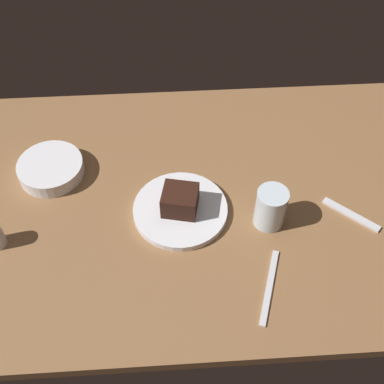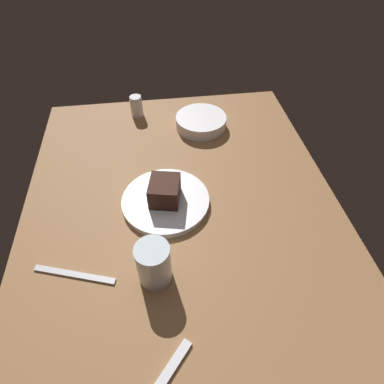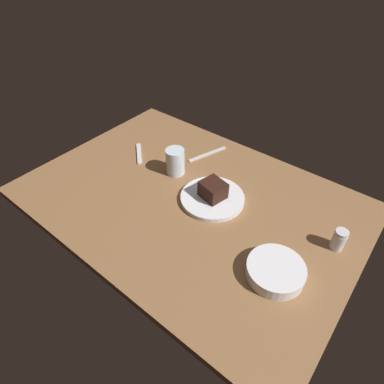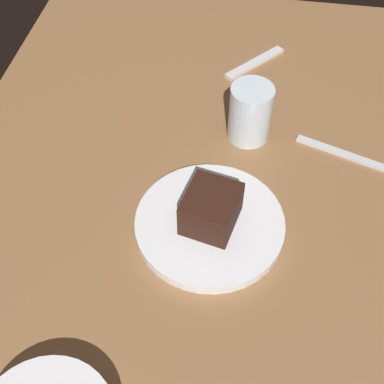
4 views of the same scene
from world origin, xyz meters
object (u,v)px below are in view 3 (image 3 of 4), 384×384
at_px(water_glass, 175,161).
at_px(dessert_plate, 212,198).
at_px(side_bowl, 275,271).
at_px(salt_shaker, 339,240).
at_px(butter_knife, 208,154).
at_px(dessert_spoon, 139,154).
at_px(chocolate_cake_slice, 213,190).

bearing_deg(water_glass, dessert_plate, -10.83).
xyz_separation_m(water_glass, side_bowl, (0.54, -0.19, -0.03)).
bearing_deg(salt_shaker, side_bowl, -115.47).
distance_m(dessert_plate, butter_knife, 0.29).
distance_m(dessert_plate, salt_shaker, 0.44).
relative_size(salt_shaker, dessert_spoon, 0.49).
relative_size(dessert_plate, dessert_spoon, 1.55).
height_order(dessert_plate, side_bowl, side_bowl).
distance_m(water_glass, dessert_spoon, 0.21).
height_order(chocolate_cake_slice, salt_shaker, chocolate_cake_slice).
height_order(dessert_plate, dessert_spoon, dessert_plate).
bearing_deg(water_glass, chocolate_cake_slice, -10.57).
bearing_deg(salt_shaker, dessert_plate, -171.37).
xyz_separation_m(side_bowl, butter_knife, (-0.52, 0.37, -0.02)).
bearing_deg(side_bowl, chocolate_cake_slice, 155.81).
xyz_separation_m(side_bowl, dessert_spoon, (-0.75, 0.18, -0.02)).
bearing_deg(side_bowl, butter_knife, 144.54).
distance_m(salt_shaker, dessert_spoon, 0.85).
bearing_deg(water_glass, side_bowl, -19.11).
bearing_deg(dessert_spoon, salt_shaker, 43.65).
xyz_separation_m(salt_shaker, side_bowl, (-0.10, -0.21, -0.02)).
height_order(chocolate_cake_slice, dessert_spoon, chocolate_cake_slice).
bearing_deg(chocolate_cake_slice, water_glass, 169.43).
relative_size(side_bowl, dessert_spoon, 1.13).
height_order(side_bowl, butter_knife, side_bowl).
xyz_separation_m(dessert_plate, dessert_spoon, (-0.42, 0.04, -0.01)).
height_order(chocolate_cake_slice, butter_knife, chocolate_cake_slice).
distance_m(side_bowl, dessert_spoon, 0.77).
xyz_separation_m(dessert_plate, salt_shaker, (0.43, 0.07, 0.03)).
relative_size(salt_shaker, side_bowl, 0.43).
xyz_separation_m(chocolate_cake_slice, butter_knife, (-0.19, 0.22, -0.05)).
relative_size(water_glass, dessert_spoon, 0.71).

